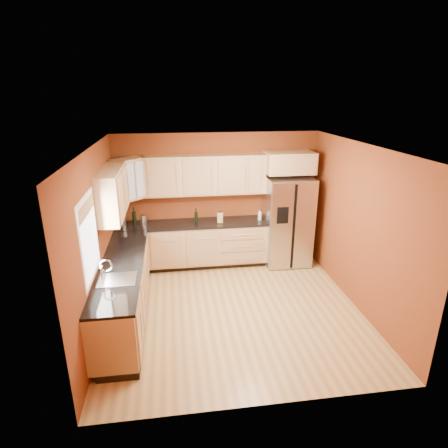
# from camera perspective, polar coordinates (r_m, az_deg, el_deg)

# --- Properties ---
(floor) EXTENTS (4.00, 4.00, 0.00)m
(floor) POSITION_cam_1_polar(r_m,az_deg,el_deg) (6.23, 1.45, -12.79)
(floor) COLOR #AA7D41
(floor) RESTS_ON ground
(ceiling) EXTENTS (4.00, 4.00, 0.00)m
(ceiling) POSITION_cam_1_polar(r_m,az_deg,el_deg) (5.31, 1.70, 11.63)
(ceiling) COLOR silver
(ceiling) RESTS_ON wall_back
(wall_back) EXTENTS (4.00, 0.04, 2.60)m
(wall_back) POSITION_cam_1_polar(r_m,az_deg,el_deg) (7.52, -0.99, 3.89)
(wall_back) COLOR maroon
(wall_back) RESTS_ON floor
(wall_front) EXTENTS (4.00, 0.04, 2.60)m
(wall_front) POSITION_cam_1_polar(r_m,az_deg,el_deg) (3.88, 6.62, -12.15)
(wall_front) COLOR maroon
(wall_front) RESTS_ON floor
(wall_left) EXTENTS (0.04, 4.00, 2.60)m
(wall_left) POSITION_cam_1_polar(r_m,az_deg,el_deg) (5.68, -18.78, -2.51)
(wall_left) COLOR maroon
(wall_left) RESTS_ON floor
(wall_right) EXTENTS (0.04, 4.00, 2.60)m
(wall_right) POSITION_cam_1_polar(r_m,az_deg,el_deg) (6.28, 19.88, -0.53)
(wall_right) COLOR maroon
(wall_right) RESTS_ON floor
(base_cabinets_back) EXTENTS (2.90, 0.60, 0.88)m
(base_cabinets_back) POSITION_cam_1_polar(r_m,az_deg,el_deg) (7.47, -4.85, -3.27)
(base_cabinets_back) COLOR #A77C51
(base_cabinets_back) RESTS_ON floor
(base_cabinets_left) EXTENTS (0.60, 2.80, 0.88)m
(base_cabinets_left) POSITION_cam_1_polar(r_m,az_deg,el_deg) (5.99, -15.02, -10.05)
(base_cabinets_left) COLOR #A77C51
(base_cabinets_left) RESTS_ON floor
(countertop_back) EXTENTS (2.90, 0.62, 0.04)m
(countertop_back) POSITION_cam_1_polar(r_m,az_deg,el_deg) (7.30, -4.95, 0.03)
(countertop_back) COLOR black
(countertop_back) RESTS_ON base_cabinets_back
(countertop_left) EXTENTS (0.62, 2.80, 0.04)m
(countertop_left) POSITION_cam_1_polar(r_m,az_deg,el_deg) (5.78, -15.32, -6.07)
(countertop_left) COLOR black
(countertop_left) RESTS_ON base_cabinets_left
(upper_cabinets_back) EXTENTS (2.30, 0.33, 0.75)m
(upper_cabinets_back) POSITION_cam_1_polar(r_m,az_deg,el_deg) (7.21, -2.84, 7.48)
(upper_cabinets_back) COLOR #A77C51
(upper_cabinets_back) RESTS_ON wall_back
(upper_cabinets_left) EXTENTS (0.33, 1.35, 0.75)m
(upper_cabinets_left) POSITION_cam_1_polar(r_m,az_deg,el_deg) (6.17, -16.68, 4.60)
(upper_cabinets_left) COLOR #A77C51
(upper_cabinets_left) RESTS_ON wall_left
(corner_upper_cabinet) EXTENTS (0.67, 0.67, 0.75)m
(corner_upper_cabinet) POSITION_cam_1_polar(r_m,az_deg,el_deg) (7.06, -14.33, 6.64)
(corner_upper_cabinet) COLOR #A77C51
(corner_upper_cabinet) RESTS_ON wall_back
(over_fridge_cabinet) EXTENTS (0.92, 0.60, 0.40)m
(over_fridge_cabinet) POSITION_cam_1_polar(r_m,az_deg,el_deg) (7.35, 9.91, 9.24)
(over_fridge_cabinet) COLOR #A77C51
(over_fridge_cabinet) RESTS_ON wall_back
(refrigerator) EXTENTS (0.90, 0.75, 1.78)m
(refrigerator) POSITION_cam_1_polar(r_m,az_deg,el_deg) (7.57, 9.58, 0.48)
(refrigerator) COLOR silver
(refrigerator) RESTS_ON floor
(window) EXTENTS (0.03, 0.90, 1.00)m
(window) POSITION_cam_1_polar(r_m,az_deg,el_deg) (5.13, -19.79, -1.99)
(window) COLOR white
(window) RESTS_ON wall_left
(sink_faucet) EXTENTS (0.50, 0.42, 0.30)m
(sink_faucet) POSITION_cam_1_polar(r_m,az_deg,el_deg) (5.26, -16.09, -6.73)
(sink_faucet) COLOR silver
(sink_faucet) RESTS_ON countertop_left
(canister_left) EXTENTS (0.14, 0.14, 0.20)m
(canister_left) POSITION_cam_1_polar(r_m,az_deg,el_deg) (7.29, -15.15, 0.37)
(canister_left) COLOR silver
(canister_left) RESTS_ON countertop_back
(canister_right) EXTENTS (0.15, 0.15, 0.20)m
(canister_right) POSITION_cam_1_polar(r_m,az_deg,el_deg) (7.28, -12.12, 0.61)
(canister_right) COLOR silver
(canister_right) RESTS_ON countertop_back
(wine_bottle_a) EXTENTS (0.09, 0.09, 0.35)m
(wine_bottle_a) POSITION_cam_1_polar(r_m,az_deg,el_deg) (7.31, -13.53, 1.18)
(wine_bottle_a) COLOR black
(wine_bottle_a) RESTS_ON countertop_back
(wine_bottle_b) EXTENTS (0.07, 0.07, 0.30)m
(wine_bottle_b) POSITION_cam_1_polar(r_m,az_deg,el_deg) (7.23, -4.26, 1.28)
(wine_bottle_b) COLOR black
(wine_bottle_b) RESTS_ON countertop_back
(knife_block) EXTENTS (0.12, 0.12, 0.20)m
(knife_block) POSITION_cam_1_polar(r_m,az_deg,el_deg) (7.24, -0.58, 0.97)
(knife_block) COLOR #A88C51
(knife_block) RESTS_ON countertop_back
(soap_dispenser) EXTENTS (0.07, 0.07, 0.20)m
(soap_dispenser) POSITION_cam_1_polar(r_m,az_deg,el_deg) (7.44, 5.46, 1.36)
(soap_dispenser) COLOR white
(soap_dispenser) RESTS_ON countertop_back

